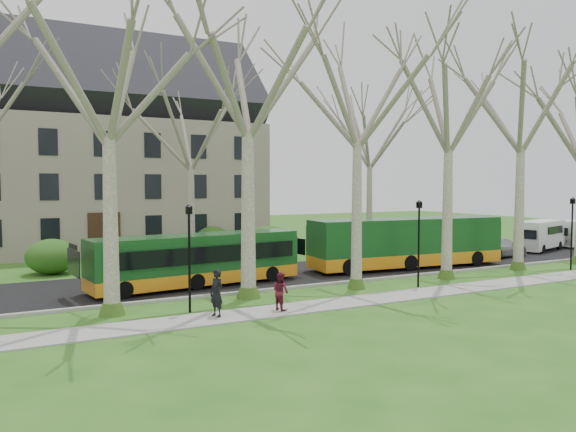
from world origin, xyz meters
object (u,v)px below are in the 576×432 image
Objects in this scene: bus_follow at (407,242)px; pedestrian_b at (281,291)px; bus_lead at (197,259)px; pedestrian_a at (217,293)px; sedan at (499,247)px; van_a at (540,236)px.

pedestrian_b is at bearing -146.57° from bus_follow.
bus_lead is 5.84× the size of pedestrian_a.
bus_lead is 6.97× the size of pedestrian_b.
bus_follow is 6.78× the size of pedestrian_a.
bus_lead is 2.27× the size of sedan.
bus_follow is 13.97m from pedestrian_b.
bus_lead is at bearing -1.60° from pedestrian_b.
sedan is 2.57× the size of pedestrian_a.
pedestrian_a is 2.72m from pedestrian_b.
pedestrian_a reaches higher than pedestrian_b.
bus_lead is at bearing 83.79° from sedan.
sedan is 24.96m from pedestrian_a.
bus_follow reaches higher than bus_lead.
pedestrian_b is at bearing 66.93° from pedestrian_a.
pedestrian_a is (-23.87, -7.29, 0.24)m from sedan.
bus_lead is 2.06× the size of van_a.
pedestrian_a is at bearing -109.43° from bus_lead.
van_a is 28.36m from pedestrian_b.
van_a is at bearing -86.40° from sedan.
van_a is at bearing -2.83° from bus_lead.
bus_follow is 14.90m from van_a.
bus_follow reaches higher than sedan.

